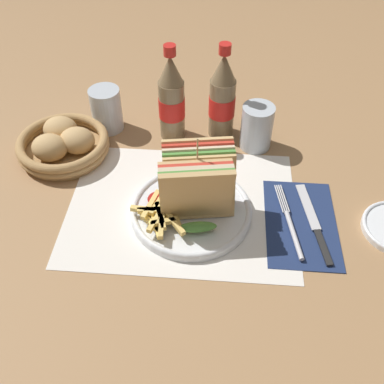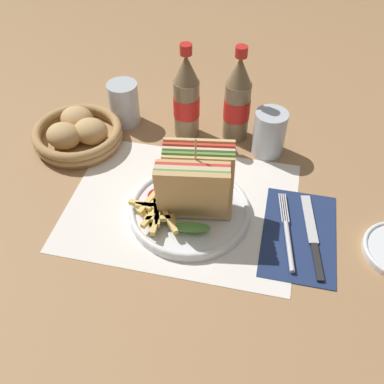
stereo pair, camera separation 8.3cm
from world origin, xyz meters
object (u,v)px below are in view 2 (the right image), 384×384
(coke_bottle_far, at_px, (237,101))
(glass_near, at_px, (269,133))
(fork, at_px, (288,237))
(plate_main, at_px, (190,210))
(bread_basket, at_px, (78,133))
(club_sandwich, at_px, (195,186))
(knife, at_px, (313,236))
(coke_bottle_near, at_px, (186,98))
(glass_far, at_px, (124,106))

(coke_bottle_far, distance_m, glass_near, 0.10)
(glass_near, bearing_deg, fork, -75.79)
(plate_main, distance_m, bread_basket, 0.33)
(fork, distance_m, bread_basket, 0.51)
(club_sandwich, distance_m, glass_near, 0.25)
(plate_main, relative_size, bread_basket, 1.17)
(club_sandwich, distance_m, coke_bottle_far, 0.26)
(fork, bearing_deg, knife, 9.46)
(plate_main, height_order, fork, plate_main)
(club_sandwich, relative_size, bread_basket, 0.86)
(fork, bearing_deg, glass_near, 94.50)
(coke_bottle_near, bearing_deg, glass_far, 174.95)
(knife, distance_m, glass_near, 0.26)
(bread_basket, bearing_deg, plate_main, -28.62)
(plate_main, distance_m, glass_near, 0.26)
(coke_bottle_near, height_order, bread_basket, coke_bottle_near)
(fork, height_order, knife, fork)
(glass_far, bearing_deg, plate_main, -50.41)
(glass_far, bearing_deg, glass_near, -6.64)
(knife, relative_size, coke_bottle_near, 0.90)
(bread_basket, bearing_deg, knife, -17.90)
(club_sandwich, xyz_separation_m, bread_basket, (-0.30, 0.16, -0.05))
(coke_bottle_near, xyz_separation_m, glass_near, (0.19, -0.03, -0.04))
(fork, relative_size, coke_bottle_far, 0.84)
(plate_main, relative_size, glass_far, 2.28)
(club_sandwich, bearing_deg, knife, -2.05)
(glass_near, height_order, bread_basket, glass_near)
(fork, bearing_deg, coke_bottle_far, 106.46)
(fork, height_order, bread_basket, bread_basket)
(plate_main, relative_size, glass_near, 2.28)
(club_sandwich, height_order, glass_near, club_sandwich)
(coke_bottle_near, relative_size, glass_near, 2.17)
(fork, xyz_separation_m, bread_basket, (-0.48, 0.18, 0.02))
(glass_far, bearing_deg, knife, -31.09)
(bread_basket, bearing_deg, coke_bottle_far, 16.61)
(fork, relative_size, glass_far, 1.82)
(plate_main, height_order, coke_bottle_far, coke_bottle_far)
(fork, height_order, coke_bottle_far, coke_bottle_far)
(fork, bearing_deg, glass_far, 135.02)
(knife, bearing_deg, plate_main, 167.79)
(plate_main, height_order, club_sandwich, club_sandwich)
(glass_near, bearing_deg, glass_far, 173.36)
(club_sandwich, relative_size, glass_near, 1.68)
(coke_bottle_near, bearing_deg, coke_bottle_far, 7.52)
(plate_main, xyz_separation_m, coke_bottle_far, (0.05, 0.26, 0.08))
(knife, relative_size, glass_near, 1.96)
(fork, distance_m, coke_bottle_far, 0.33)
(plate_main, xyz_separation_m, glass_near, (0.13, 0.22, 0.04))
(club_sandwich, distance_m, knife, 0.23)
(glass_near, bearing_deg, bread_basket, -171.75)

